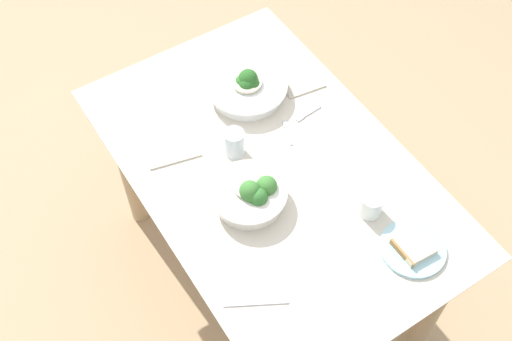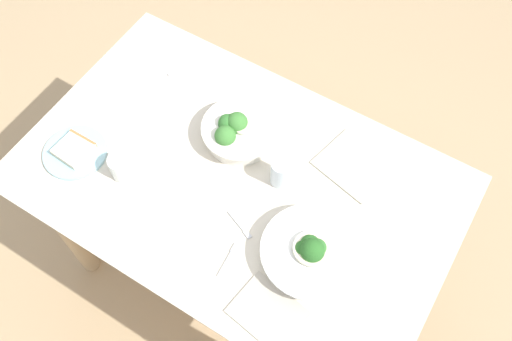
{
  "view_description": "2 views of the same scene",
  "coord_description": "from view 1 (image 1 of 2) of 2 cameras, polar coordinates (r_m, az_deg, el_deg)",
  "views": [
    {
      "loc": [
        0.97,
        -0.68,
        2.42
      ],
      "look_at": [
        -0.01,
        -0.05,
        0.78
      ],
      "focal_mm": 45.06,
      "sensor_mm": 36.0,
      "label": 1
    },
    {
      "loc": [
        -0.47,
        0.65,
        2.22
      ],
      "look_at": [
        -0.04,
        -0.05,
        0.78
      ],
      "focal_mm": 39.12,
      "sensor_mm": 36.0,
      "label": 2
    }
  ],
  "objects": [
    {
      "name": "ground_plane",
      "position": [
        2.7,
        1.06,
        -9.29
      ],
      "size": [
        6.0,
        6.0,
        0.0
      ],
      "primitive_type": "plane",
      "color": "tan"
    },
    {
      "name": "dining_table",
      "position": [
        2.15,
        1.31,
        -1.86
      ],
      "size": [
        1.29,
        0.81,
        0.77
      ],
      "color": "beige",
      "rests_on": "ground_plane"
    },
    {
      "name": "broccoli_bowl_far",
      "position": [
        2.2,
        -0.8,
        7.37
      ],
      "size": [
        0.28,
        0.28,
        0.1
      ],
      "color": "white",
      "rests_on": "dining_table"
    },
    {
      "name": "broccoli_bowl_near",
      "position": [
        1.93,
        -0.45,
        -2.17
      ],
      "size": [
        0.23,
        0.23,
        0.1
      ],
      "color": "silver",
      "rests_on": "dining_table"
    },
    {
      "name": "bread_side_plate",
      "position": [
        1.92,
        13.76,
        -6.67
      ],
      "size": [
        0.19,
        0.19,
        0.03
      ],
      "color": "#99C6D1",
      "rests_on": "dining_table"
    },
    {
      "name": "water_glass_center",
      "position": [
        1.94,
        10.18,
        -2.97
      ],
      "size": [
        0.07,
        0.07,
        0.08
      ],
      "primitive_type": "cylinder",
      "color": "silver",
      "rests_on": "dining_table"
    },
    {
      "name": "water_glass_side",
      "position": [
        2.03,
        -1.92,
        2.46
      ],
      "size": [
        0.07,
        0.07,
        0.1
      ],
      "primitive_type": "cylinder",
      "color": "silver",
      "rests_on": "dining_table"
    },
    {
      "name": "fork_by_far_bowl",
      "position": [
        2.12,
        2.8,
        3.48
      ],
      "size": [
        0.1,
        0.05,
        0.0
      ],
      "rotation": [
        0.0,
        0.0,
        2.77
      ],
      "color": "#B7B7BC",
      "rests_on": "dining_table"
    },
    {
      "name": "fork_by_near_bowl",
      "position": [
        2.17,
        4.59,
        5.0
      ],
      "size": [
        0.02,
        0.11,
        0.0
      ],
      "rotation": [
        0.0,
        0.0,
        4.79
      ],
      "color": "#B7B7BC",
      "rests_on": "dining_table"
    },
    {
      "name": "table_knife_left",
      "position": [
        1.8,
        0.0,
        -11.73
      ],
      "size": [
        0.1,
        0.16,
        0.0
      ],
      "primitive_type": "cube",
      "rotation": [
        0.0,
        0.0,
        1.06
      ],
      "color": "#B7B7BC",
      "rests_on": "dining_table"
    },
    {
      "name": "napkin_folded_upper",
      "position": [
        2.29,
        3.62,
        8.43
      ],
      "size": [
        0.2,
        0.17,
        0.01
      ],
      "primitive_type": "cube",
      "rotation": [
        0.0,
        0.0,
        -0.14
      ],
      "color": "#B1A997",
      "rests_on": "dining_table"
    },
    {
      "name": "napkin_folded_lower",
      "position": [
        2.12,
        -7.81,
        2.76
      ],
      "size": [
        0.23,
        0.21,
        0.01
      ],
      "primitive_type": "cube",
      "rotation": [
        0.0,
        0.0,
        -0.23
      ],
      "color": "#B1A997",
      "rests_on": "dining_table"
    }
  ]
}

